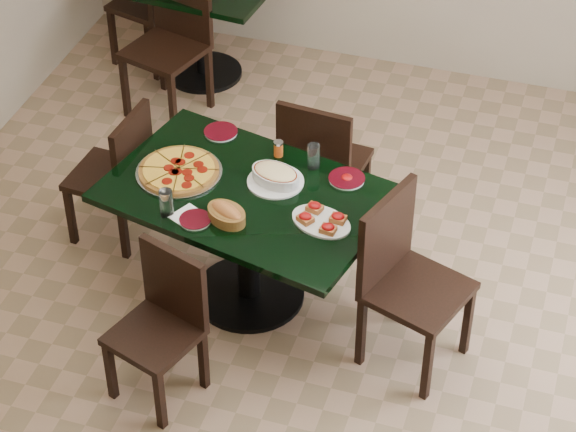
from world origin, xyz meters
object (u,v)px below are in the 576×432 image
(chair_far, at_px, (320,160))
(pepperoni_pizza, at_px, (179,170))
(bread_basket, at_px, (227,214))
(back_table, at_px, (201,10))
(back_chair_near, at_px, (173,34))
(main_table, at_px, (247,218))
(bruschetta_platter, at_px, (321,219))
(lasagna_casserole, at_px, (275,176))
(chair_left, at_px, (119,170))
(chair_right, at_px, (404,272))
(chair_near, at_px, (163,318))

(chair_far, xyz_separation_m, pepperoni_pizza, (-0.61, -0.62, 0.23))
(pepperoni_pizza, distance_m, bread_basket, 0.48)
(chair_far, bearing_deg, pepperoni_pizza, 50.85)
(back_table, bearing_deg, back_chair_near, -89.42)
(main_table, relative_size, bruschetta_platter, 4.17)
(main_table, height_order, lasagna_casserole, lasagna_casserole)
(back_chair_near, xyz_separation_m, pepperoni_pizza, (0.71, -1.63, 0.20))
(back_table, distance_m, bread_basket, 2.58)
(main_table, distance_m, pepperoni_pizza, 0.45)
(chair_left, bearing_deg, chair_right, 80.63)
(chair_far, xyz_separation_m, lasagna_casserole, (-0.09, -0.54, 0.26))
(lasagna_casserole, xyz_separation_m, bruschetta_platter, (0.32, -0.25, -0.02))
(main_table, bearing_deg, bruschetta_platter, -3.11)
(back_chair_near, bearing_deg, chair_left, -64.95)
(lasagna_casserole, bearing_deg, back_chair_near, 143.95)
(chair_right, bearing_deg, bruschetta_platter, 105.91)
(main_table, height_order, back_table, same)
(chair_left, bearing_deg, main_table, 76.88)
(chair_far, xyz_separation_m, bruschetta_platter, (0.23, -0.79, 0.24))
(main_table, relative_size, chair_right, 1.64)
(back_table, relative_size, chair_far, 1.12)
(back_chair_near, height_order, lasagna_casserole, back_chair_near)
(back_table, relative_size, lasagna_casserole, 3.40)
(chair_right, distance_m, chair_left, 1.83)
(back_table, distance_m, bruschetta_platter, 2.70)
(chair_far, relative_size, chair_right, 0.96)
(chair_right, relative_size, pepperoni_pizza, 2.13)
(chair_near, bearing_deg, bread_basket, 90.33)
(chair_near, xyz_separation_m, lasagna_casserole, (0.31, 0.86, 0.33))
(bruschetta_platter, bearing_deg, chair_far, 126.88)
(chair_far, bearing_deg, bruschetta_platter, 111.90)
(chair_left, height_order, back_chair_near, back_chair_near)
(main_table, bearing_deg, chair_far, 84.72)
(chair_right, relative_size, lasagna_casserole, 3.18)
(chair_far, xyz_separation_m, chair_right, (0.68, -0.81, 0.03))
(main_table, xyz_separation_m, lasagna_casserole, (0.12, 0.12, 0.23))
(chair_right, distance_m, bread_basket, 0.95)
(main_table, height_order, bruschetta_platter, bruschetta_platter)
(pepperoni_pizza, distance_m, bruschetta_platter, 0.86)
(chair_left, distance_m, back_chair_near, 1.41)
(chair_near, relative_size, bread_basket, 3.08)
(back_table, relative_size, bread_basket, 3.87)
(back_table, height_order, chair_near, chair_near)
(back_table, bearing_deg, chair_near, -67.31)
(chair_left, relative_size, bread_basket, 3.21)
(back_chair_near, relative_size, bread_basket, 3.66)
(back_chair_near, bearing_deg, chair_near, -53.26)
(pepperoni_pizza, bearing_deg, chair_right, -8.61)
(chair_left, bearing_deg, pepperoni_pizza, 68.42)
(chair_left, relative_size, pepperoni_pizza, 1.89)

